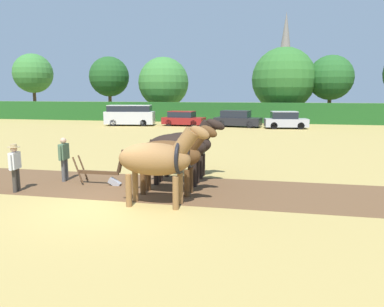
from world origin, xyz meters
name	(u,v)px	position (x,y,z in m)	size (l,w,h in m)	color
ground_plane	(107,206)	(0.00, 0.00, 0.00)	(240.00, 240.00, 0.00)	#A88E4C
plowed_furrow_strip	(68,183)	(-2.65, 2.39, 0.00)	(26.72, 3.77, 0.01)	brown
hedgerow	(229,112)	(0.00, 32.29, 1.11)	(67.90, 1.39, 2.22)	#1E511E
tree_far_left	(33,74)	(-27.89, 37.24, 5.93)	(5.38, 5.38, 8.64)	#4C3823
tree_left	(109,77)	(-16.26, 36.57, 5.36)	(5.16, 5.16, 7.96)	brown
tree_center_left	(163,83)	(-8.87, 36.46, 4.57)	(6.35, 6.35, 7.75)	#4C3823
tree_center	(284,79)	(5.94, 36.38, 4.87)	(7.47, 7.47, 8.61)	#4C3823
tree_center_right	(331,78)	(11.23, 36.43, 5.01)	(5.15, 5.15, 7.60)	#4C3823
church_spire	(285,59)	(6.99, 71.55, 10.23)	(3.01, 3.01, 19.55)	gray
draft_horse_lead_left	(158,159)	(1.48, 0.39, 1.41)	(2.88, 1.02, 2.48)	brown
draft_horse_lead_right	(170,155)	(1.48, 1.73, 1.32)	(2.95, 1.01, 2.38)	#513319
draft_horse_trail_left	(180,147)	(1.48, 3.07, 1.39)	(2.89, 1.02, 2.50)	black
draft_horse_trail_right	(188,144)	(1.47, 4.41, 1.32)	(2.80, 0.99, 2.35)	black
plow	(102,176)	(-1.28, 2.39, 0.33)	(1.77, 0.46, 1.13)	#4C331E
farmer_at_plow	(64,156)	(-2.92, 2.66, 0.96)	(0.23, 0.67, 1.66)	#4C4C4C
farmer_beside_team	(194,147)	(1.36, 6.21, 0.94)	(0.41, 0.64, 1.62)	#4C4C4C
farmer_onlooker_left	(15,164)	(-3.69, 0.89, 0.94)	(0.41, 0.64, 1.63)	#38332D
parked_van	(130,115)	(-9.40, 26.00, 1.06)	(5.15, 2.66, 2.07)	#BCBCC1
parked_car_left	(183,119)	(-4.05, 26.90, 0.71)	(4.35, 2.23, 1.48)	maroon
parked_car_center_left	(237,119)	(1.41, 26.78, 0.76)	(4.74, 2.59, 1.59)	black
parked_car_center	(285,120)	(5.96, 25.99, 0.76)	(4.11, 2.25, 1.60)	#A8A8B2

